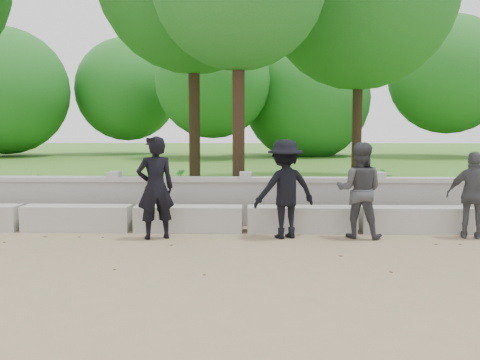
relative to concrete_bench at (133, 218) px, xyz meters
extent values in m
plane|color=#8E7857|center=(0.00, -1.90, -0.22)|extent=(80.00, 80.00, 0.00)
cube|color=#366824|center=(0.00, 12.10, -0.10)|extent=(40.00, 22.00, 0.25)
cube|color=#ADAAA3|center=(-1.00, 0.00, 0.00)|extent=(1.90, 0.45, 0.45)
cube|color=#ADAAA3|center=(1.00, 0.00, 0.00)|extent=(1.90, 0.45, 0.45)
cube|color=#ADAAA3|center=(3.00, 0.00, 0.00)|extent=(1.90, 0.45, 0.45)
cube|color=#ADAAA3|center=(5.00, 0.00, 0.00)|extent=(1.90, 0.45, 0.45)
cube|color=#A2A099|center=(0.00, 0.70, 0.18)|extent=(12.50, 0.25, 0.82)
cube|color=#ADAAA3|center=(0.00, 0.70, 0.64)|extent=(12.50, 0.35, 0.08)
cube|color=black|center=(0.30, 0.56, 0.40)|extent=(0.36, 0.02, 0.24)
imported|color=black|center=(0.54, -0.65, 0.62)|extent=(0.72, 0.60, 1.70)
cube|color=black|center=(0.54, -0.99, 1.42)|extent=(0.14, 0.07, 0.07)
imported|color=#38393D|center=(3.92, -0.46, 0.57)|extent=(0.91, 0.80, 1.60)
imported|color=black|center=(2.67, -0.51, 0.60)|extent=(1.21, 0.95, 1.64)
imported|color=#434348|center=(5.80, -0.47, 0.50)|extent=(0.91, 0.60, 1.44)
cylinder|color=#382619|center=(0.48, 5.69, 2.36)|extent=(0.32, 0.32, 4.66)
cylinder|color=#382619|center=(1.82, 2.20, 1.97)|extent=(0.26, 0.26, 3.90)
cylinder|color=#382619|center=(5.27, 7.03, 2.23)|extent=(0.30, 0.30, 4.41)
imported|color=green|center=(-2.71, 2.61, 0.29)|extent=(0.32, 0.34, 0.54)
imported|color=green|center=(2.46, 1.40, 0.29)|extent=(0.33, 0.36, 0.53)
imported|color=green|center=(5.25, 2.75, 0.34)|extent=(0.74, 0.76, 0.64)
imported|color=green|center=(0.27, 4.17, 0.28)|extent=(0.39, 0.38, 0.52)
camera|label=1|loc=(2.17, -9.33, 1.62)|focal=40.00mm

